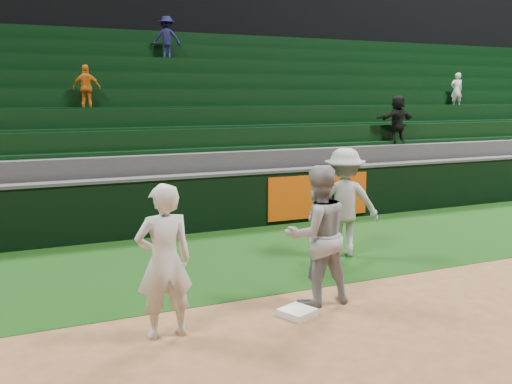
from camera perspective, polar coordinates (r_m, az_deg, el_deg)
ground at (r=7.81m, az=5.79°, el=-12.12°), size 70.00×70.00×0.00m
foul_grass at (r=10.38m, az=-2.55°, el=-6.56°), size 36.00×4.20×0.01m
upper_deck at (r=24.21m, az=-15.96°, el=16.56°), size 40.00×12.00×12.00m
first_base at (r=7.76m, az=4.16°, el=-11.91°), size 0.53×0.53×0.09m
first_baseman at (r=6.91m, az=-9.18°, el=-6.85°), size 0.69×0.45×1.88m
baserunner at (r=7.97m, az=6.16°, el=-4.30°), size 0.98×0.78×1.96m
base_coach at (r=10.41m, az=8.80°, el=-1.04°), size 1.45×1.17×1.96m
field_wall at (r=12.26m, az=-6.26°, el=-1.09°), size 36.00×0.45×1.25m
stadium_seating at (r=15.72m, az=-10.69°, el=5.06°), size 36.00×5.95×5.15m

